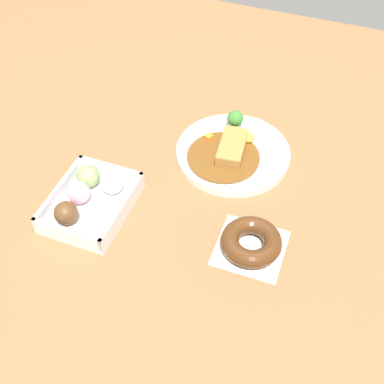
% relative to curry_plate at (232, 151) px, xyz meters
% --- Properties ---
extents(ground_plane, '(1.60, 1.60, 0.00)m').
position_rel_curry_plate_xyz_m(ground_plane, '(0.14, -0.10, -0.01)').
color(ground_plane, brown).
extents(curry_plate, '(0.25, 0.25, 0.07)m').
position_rel_curry_plate_xyz_m(curry_plate, '(0.00, 0.00, 0.00)').
color(curry_plate, white).
rests_on(curry_plate, ground_plane).
extents(donut_box, '(0.19, 0.15, 0.06)m').
position_rel_curry_plate_xyz_m(donut_box, '(0.24, -0.22, 0.01)').
color(donut_box, white).
rests_on(donut_box, ground_plane).
extents(chocolate_ring_donut, '(0.13, 0.13, 0.04)m').
position_rel_curry_plate_xyz_m(chocolate_ring_donut, '(0.23, 0.11, 0.00)').
color(chocolate_ring_donut, white).
rests_on(chocolate_ring_donut, ground_plane).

